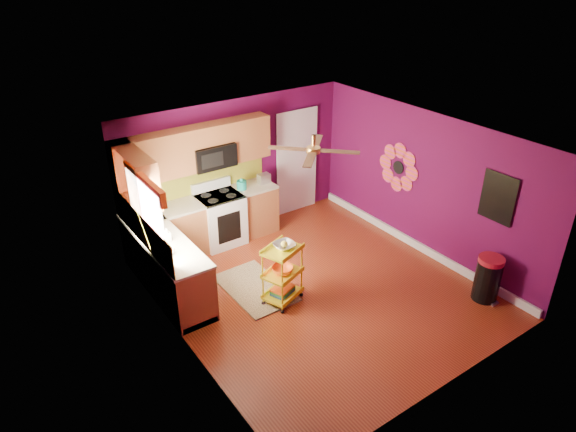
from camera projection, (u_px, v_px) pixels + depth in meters
ground at (318, 289)px, 8.16m from camera, size 5.00×5.00×0.00m
room_envelope at (322, 196)px, 7.41m from camera, size 4.54×5.04×2.52m
lower_cabinets at (188, 242)px, 8.59m from camera, size 2.81×2.31×0.94m
electric_range at (220, 219)px, 9.23m from camera, size 0.76×0.66×1.13m
upper_cabinetry at (177, 158)px, 8.27m from camera, size 2.80×2.30×1.26m
left_window at (145, 202)px, 6.99m from camera, size 0.08×1.35×1.08m
panel_door at (297, 163)px, 10.16m from camera, size 0.95×0.11×2.15m
right_wall_art at (441, 180)px, 8.37m from camera, size 0.04×2.74×1.04m
ceiling_fan at (313, 149)px, 7.24m from camera, size 1.01×1.01×0.26m
shag_rug at (255, 288)px, 8.16m from camera, size 0.86×1.38×0.02m
rolling_cart at (283, 271)px, 7.65m from camera, size 0.68×0.59×1.03m
trash_can at (488, 278)px, 7.77m from camera, size 0.41×0.44×0.74m
teal_kettle at (242, 185)px, 9.23m from camera, size 0.18×0.18×0.21m
toaster at (264, 179)px, 9.46m from camera, size 0.22×0.15×0.18m
soap_bottle_a at (167, 235)px, 7.59m from camera, size 0.10×0.10×0.21m
soap_bottle_b at (165, 236)px, 7.61m from camera, size 0.13×0.13×0.17m
counter_dish at (149, 224)px, 8.04m from camera, size 0.26×0.26×0.06m
counter_cup at (170, 251)px, 7.28m from camera, size 0.13×0.13×0.11m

